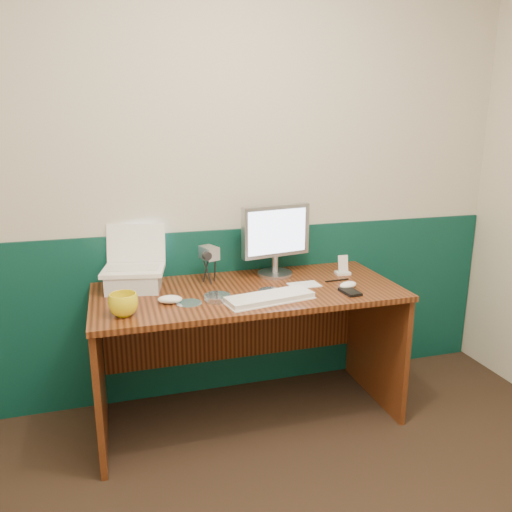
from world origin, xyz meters
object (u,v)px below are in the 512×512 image
object	(u,v)px
keyboard	(270,298)
monitor	(275,241)
desk	(248,354)
laptop	(132,248)
camcorder	(209,263)
mug	(123,305)

from	to	relation	value
keyboard	monitor	bearing A→B (deg)	58.05
desk	monitor	xyz separation A→B (m)	(0.22, 0.20, 0.58)
laptop	camcorder	distance (m)	0.42
desk	mug	bearing A→B (deg)	-162.84
monitor	mug	xyz separation A→B (m)	(-0.86, -0.40, -0.15)
laptop	keyboard	distance (m)	0.76
laptop	camcorder	world-z (taller)	laptop
monitor	mug	bearing A→B (deg)	-165.09
camcorder	keyboard	bearing A→B (deg)	-79.31
mug	camcorder	xyz separation A→B (m)	(0.47, 0.37, 0.06)
mug	camcorder	world-z (taller)	camcorder
keyboard	mug	world-z (taller)	mug
monitor	camcorder	bearing A→B (deg)	173.96
desk	mug	world-z (taller)	mug
laptop	desk	bearing A→B (deg)	-5.61
desk	monitor	world-z (taller)	monitor
mug	camcorder	size ratio (longest dim) A/B	0.61
desk	keyboard	distance (m)	0.44
monitor	desk	bearing A→B (deg)	-147.01
desk	camcorder	world-z (taller)	camcorder
laptop	keyboard	world-z (taller)	laptop
laptop	mug	world-z (taller)	laptop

